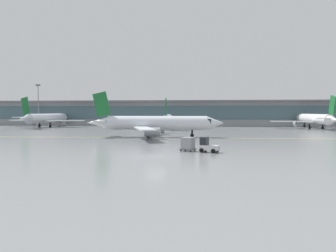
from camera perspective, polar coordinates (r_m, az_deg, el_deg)
The scene contains 10 objects.
ground_plane at distance 42.18m, azimuth -2.18°, elevation -5.17°, with size 400.00×400.00×0.00m, color gray.
taxiway_centreline_stripe at distance 70.27m, azimuth -2.09°, elevation -2.03°, with size 110.00×0.36×0.01m, color yellow.
terminal_concourse at distance 129.05m, azimuth 3.74°, elevation 2.28°, with size 168.66×11.00×9.60m.
gate_airplane_0 at distance 124.18m, azimuth -20.00°, elevation 1.25°, with size 28.45×30.71×10.17m.
gate_airplane_1 at distance 108.87m, azimuth -0.06°, elevation 1.16°, with size 27.00×29.11×9.64m.
gate_airplane_2 at distance 115.80m, azimuth 23.76°, elevation 1.09°, with size 28.36×30.63×10.14m.
taxiing_regional_jet at distance 72.11m, azimuth -2.16°, elevation 0.46°, with size 29.99×27.88×9.94m.
baggage_tug at distance 46.19m, azimuth 6.83°, elevation -3.39°, with size 2.93×2.36×2.10m.
cargo_dolly_lead at distance 47.35m, azimuth 3.43°, elevation -3.03°, with size 2.54×2.26×1.94m.
apron_light_mast_0 at distance 138.92m, azimuth -21.30°, elevation 3.66°, with size 1.80×0.36×15.86m.
Camera 1 is at (6.36, -41.30, 5.74)m, focal length 35.62 mm.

